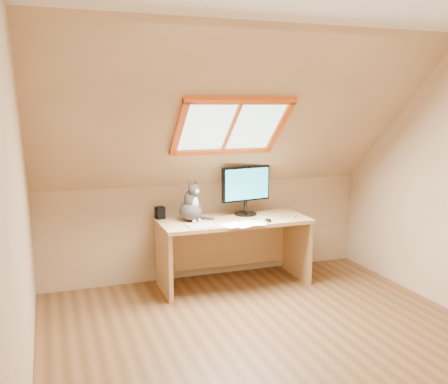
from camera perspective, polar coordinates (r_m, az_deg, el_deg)
name	(u,v)px	position (r m, az deg, el deg)	size (l,w,h in m)	color
ground	(278,346)	(3.99, 6.22, -17.13)	(3.50, 3.50, 0.00)	brown
room_shell	(288,160)	(3.49, 7.32, 3.63)	(3.52, 3.52, 2.41)	tan
desk	(231,238)	(5.12, 0.82, -5.26)	(1.50, 0.66, 0.69)	tan
monitor	(246,187)	(5.14, 2.52, 0.56)	(0.55, 0.23, 0.51)	black
cat	(191,206)	(4.91, -3.80, -1.61)	(0.30, 0.33, 0.41)	#3E3937
desk_speaker	(160,213)	(5.04, -7.33, -2.37)	(0.08, 0.08, 0.12)	black
graphics_tablet	(201,226)	(4.69, -2.61, -3.89)	(0.26, 0.19, 0.01)	#B2B2B7
mouse	(268,220)	(4.90, 5.10, -3.23)	(0.06, 0.10, 0.03)	black
papers	(241,224)	(4.77, 2.00, -3.71)	(0.35, 0.30, 0.01)	white
cables	(277,218)	(5.07, 6.12, -2.92)	(0.51, 0.26, 0.01)	silver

